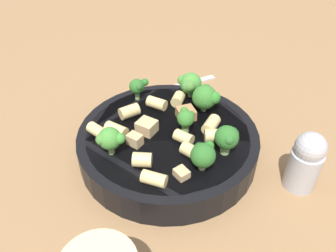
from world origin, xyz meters
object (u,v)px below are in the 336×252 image
(broccoli_floret_0, at_px, (110,140))
(broccoli_floret_6, at_px, (190,84))
(chicken_chunk_4, at_px, (182,173))
(rigatoni_9, at_px, (154,179))
(broccoli_floret_4, at_px, (206,96))
(broccoli_floret_1, at_px, (186,118))
(rigatoni_3, at_px, (178,99))
(chicken_chunk_0, at_px, (207,97))
(broccoli_floret_5, at_px, (140,86))
(rigatoni_2, at_px, (187,152))
(chicken_chunk_1, at_px, (136,141))
(chicken_chunk_2, at_px, (186,114))
(rigatoni_1, at_px, (97,131))
(chicken_chunk_3, at_px, (147,127))
(spoon, at_px, (153,91))
(broccoli_floret_2, at_px, (228,138))
(rigatoni_7, at_px, (157,103))
(rigatoni_5, at_px, (116,130))
(broccoli_floret_3, at_px, (204,154))
(rigatoni_8, at_px, (129,111))
(pepper_shaker, at_px, (305,161))
(pasta_bowl, at_px, (168,141))
(rigatoni_10, at_px, (184,138))
(rigatoni_4, at_px, (142,160))

(broccoli_floret_0, height_order, broccoli_floret_6, broccoli_floret_6)
(chicken_chunk_4, bearing_deg, rigatoni_9, -11.10)
(broccoli_floret_4, bearing_deg, broccoli_floret_1, 27.14)
(rigatoni_3, xyz_separation_m, chicken_chunk_0, (-0.04, 0.01, -0.00))
(broccoli_floret_5, height_order, rigatoni_2, broccoli_floret_5)
(broccoli_floret_5, bearing_deg, chicken_chunk_0, 146.88)
(chicken_chunk_1, height_order, chicken_chunk_2, same)
(rigatoni_1, distance_m, chicken_chunk_2, 0.12)
(rigatoni_9, xyz_separation_m, chicken_chunk_3, (-0.04, -0.09, 0.00))
(broccoli_floret_4, distance_m, spoon, 0.14)
(chicken_chunk_1, bearing_deg, broccoli_floret_2, 142.90)
(rigatoni_7, relative_size, chicken_chunk_1, 1.55)
(chicken_chunk_2, bearing_deg, rigatoni_5, -8.46)
(broccoli_floret_3, xyz_separation_m, rigatoni_5, (0.06, -0.11, -0.01))
(rigatoni_8, distance_m, chicken_chunk_0, 0.12)
(rigatoni_7, relative_size, chicken_chunk_0, 1.57)
(broccoli_floret_6, distance_m, rigatoni_2, 0.13)
(chicken_chunk_1, bearing_deg, pepper_shaker, 140.90)
(broccoli_floret_5, bearing_deg, rigatoni_2, 86.62)
(broccoli_floret_3, xyz_separation_m, chicken_chunk_3, (0.03, -0.09, -0.01))
(rigatoni_1, distance_m, spoon, 0.18)
(pasta_bowl, relative_size, broccoli_floret_6, 6.11)
(rigatoni_2, relative_size, rigatoni_9, 0.76)
(broccoli_floret_3, bearing_deg, chicken_chunk_3, -74.64)
(chicken_chunk_1, bearing_deg, rigatoni_5, -67.86)
(rigatoni_8, xyz_separation_m, chicken_chunk_0, (-0.12, 0.02, -0.00))
(rigatoni_3, xyz_separation_m, rigatoni_7, (0.03, -0.01, -0.00))
(rigatoni_5, xyz_separation_m, rigatoni_8, (-0.03, -0.03, 0.00))
(broccoli_floret_4, xyz_separation_m, rigatoni_5, (0.13, -0.01, -0.02))
(rigatoni_8, distance_m, chicken_chunk_1, 0.06)
(broccoli_floret_0, relative_size, rigatoni_5, 1.26)
(rigatoni_1, relative_size, spoon, 0.15)
(broccoli_floret_5, bearing_deg, chicken_chunk_4, 79.41)
(rigatoni_1, relative_size, chicken_chunk_3, 1.15)
(rigatoni_7, bearing_deg, pepper_shaker, 117.37)
(rigatoni_8, bearing_deg, spoon, -133.12)
(chicken_chunk_4, bearing_deg, rigatoni_2, -133.88)
(spoon, bearing_deg, broccoli_floret_6, 99.49)
(broccoli_floret_3, xyz_separation_m, chicken_chunk_0, (-0.09, -0.11, -0.02))
(spoon, bearing_deg, broccoli_floret_0, 47.81)
(broccoli_floret_1, bearing_deg, chicken_chunk_4, 54.06)
(pasta_bowl, bearing_deg, broccoli_floret_3, 91.04)
(rigatoni_5, bearing_deg, broccoli_floret_0, 58.36)
(broccoli_floret_0, height_order, chicken_chunk_4, broccoli_floret_0)
(rigatoni_1, xyz_separation_m, chicken_chunk_1, (-0.03, 0.04, -0.00))
(broccoli_floret_3, height_order, broccoli_floret_6, broccoli_floret_6)
(broccoli_floret_0, xyz_separation_m, rigatoni_8, (-0.05, -0.06, -0.01))
(rigatoni_10, bearing_deg, rigatoni_5, -39.83)
(rigatoni_2, bearing_deg, chicken_chunk_1, -48.68)
(pasta_bowl, bearing_deg, rigatoni_4, 33.69)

